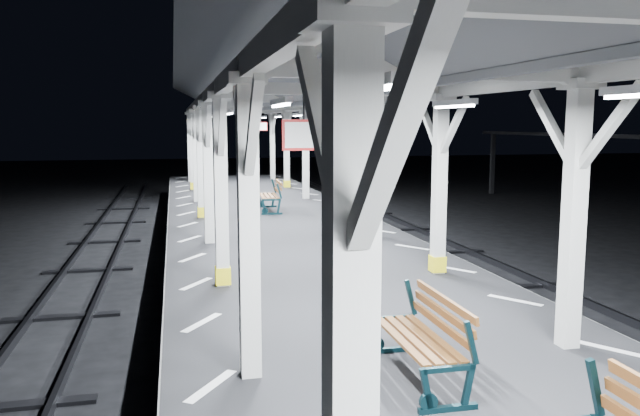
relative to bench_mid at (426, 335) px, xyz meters
name	(u,v)px	position (x,y,z in m)	size (l,w,h in m)	color
ground	(367,375)	(0.13, 2.51, -1.49)	(120.00, 120.00, 0.00)	black
platform	(367,343)	(0.13, 2.51, -0.99)	(6.00, 50.00, 1.00)	black
hazard_stripes_left	(202,323)	(-2.32, 2.51, -0.49)	(1.00, 48.00, 0.01)	silver
hazard_stripes_right	(515,300)	(2.58, 2.51, -0.49)	(1.00, 48.00, 0.01)	silver
track_left	(11,403)	(-4.87, 2.51, -1.41)	(2.20, 60.00, 0.16)	#2D2D33
canopy	(371,69)	(0.13, 2.50, 3.07)	(5.40, 49.00, 4.65)	silver
bench_mid	(426,335)	(0.00, 0.00, 0.00)	(0.65, 1.70, 0.92)	black
bench_far	(272,195)	(0.40, 13.53, 0.03)	(0.77, 1.83, 0.97)	black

